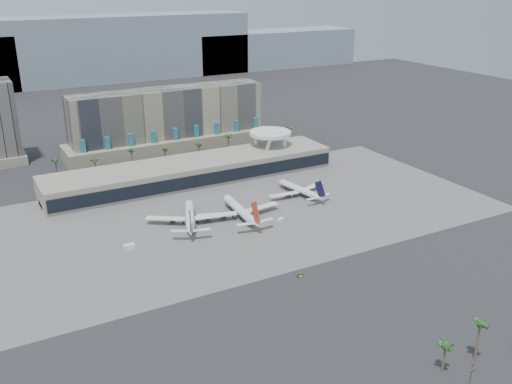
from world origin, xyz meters
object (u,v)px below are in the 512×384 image
service_vehicle_b (281,220)px  taxiway_sign (300,276)px  airliner_left (190,217)px  airliner_right (299,190)px  service_vehicle_a (129,247)px  airliner_centre (240,210)px  utility_pole (471,377)px

service_vehicle_b → taxiway_sign: 54.72m
service_vehicle_b → airliner_left: bearing=139.9°
airliner_right → taxiway_sign: 89.61m
service_vehicle_a → service_vehicle_b: (73.40, -5.93, -0.32)m
service_vehicle_b → service_vehicle_a: bearing=160.2°
airliner_centre → taxiway_sign: size_ratio=19.08×
airliner_right → airliner_centre: bearing=-173.6°
airliner_right → service_vehicle_a: (-100.17, -19.29, -2.15)m
airliner_left → taxiway_sign: size_ratio=17.76×
utility_pole → airliner_centre: 144.99m
airliner_centre → service_vehicle_b: 20.63m
airliner_right → service_vehicle_a: size_ratio=7.91×
service_vehicle_a → taxiway_sign: size_ratio=2.05×
service_vehicle_a → taxiway_sign: 76.97m
utility_pole → airliner_right: size_ratio=0.32×
airliner_centre → airliner_left: bearing=173.6°
utility_pole → airliner_right: airliner_right is taller
service_vehicle_a → utility_pole: bearing=-66.1°
airliner_centre → service_vehicle_b: airliner_centre is taller
utility_pole → service_vehicle_b: utility_pole is taller
utility_pole → airliner_left: size_ratio=0.29×
service_vehicle_a → service_vehicle_b: 73.64m
airliner_right → taxiway_sign: bearing=-131.2°
airliner_left → service_vehicle_b: airliner_left is taller
service_vehicle_a → taxiway_sign: service_vehicle_a is taller
service_vehicle_a → airliner_left: bearing=21.6°
airliner_left → airliner_right: 66.80m
airliner_right → airliner_left: bearing=176.9°
service_vehicle_a → taxiway_sign: (52.34, -56.44, -0.65)m
airliner_centre → airliner_right: (41.85, 11.48, -0.56)m
airliner_right → service_vehicle_b: 36.86m
airliner_centre → taxiway_sign: bearing=-91.0°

